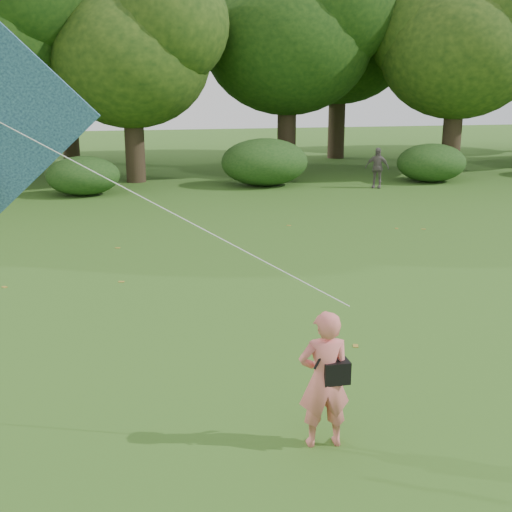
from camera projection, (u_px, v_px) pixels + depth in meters
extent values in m
plane|color=#265114|center=(352.00, 403.00, 8.32)|extent=(100.00, 100.00, 0.00)
imported|color=#EA736E|center=(324.00, 379.00, 7.18)|extent=(0.62, 0.43, 1.62)
imported|color=#6A605E|center=(377.00, 168.00, 25.01)|extent=(0.98, 0.82, 1.57)
cube|color=black|center=(335.00, 372.00, 7.15)|extent=(0.30, 0.20, 0.26)
cylinder|color=black|center=(326.00, 347.00, 7.03)|extent=(0.33, 0.14, 0.47)
cylinder|color=white|center=(164.00, 208.00, 7.06)|extent=(3.83, 1.63, 2.02)
cylinder|color=#3A2D1E|center=(135.00, 144.00, 26.34)|extent=(0.80, 0.80, 3.15)
ellipsoid|color=#1E3F11|center=(131.00, 59.00, 25.47)|extent=(6.40, 6.40, 5.44)
cylinder|color=#3A2D1E|center=(287.00, 131.00, 29.60)|extent=(0.86, 0.86, 3.67)
ellipsoid|color=#1E3F11|center=(288.00, 42.00, 28.57)|extent=(7.60, 7.60, 6.46)
cylinder|color=#3A2D1E|center=(452.00, 135.00, 28.73)|extent=(0.83, 0.83, 3.43)
ellipsoid|color=#1E3F11|center=(458.00, 51.00, 27.78)|extent=(6.80, 6.80, 5.78)
cylinder|color=#3A2D1E|center=(70.00, 128.00, 32.74)|extent=(0.84, 0.84, 3.50)
ellipsoid|color=#1E3F11|center=(64.00, 53.00, 31.78)|extent=(7.00, 7.00, 5.95)
cylinder|color=#3A2D1E|center=(337.00, 120.00, 34.63)|extent=(0.90, 0.90, 4.02)
ellipsoid|color=#1E3F11|center=(339.00, 39.00, 33.53)|extent=(7.80, 7.80, 6.63)
ellipsoid|color=#264919|center=(83.00, 176.00, 23.42)|extent=(2.66, 2.09, 1.42)
ellipsoid|color=#264919|center=(265.00, 162.00, 25.56)|extent=(3.50, 2.75, 1.88)
ellipsoid|color=#264919|center=(431.00, 163.00, 26.58)|extent=(2.94, 2.31, 1.58)
cube|color=olive|center=(356.00, 346.00, 10.11)|extent=(0.11, 0.14, 0.01)
cube|color=olive|center=(424.00, 229.00, 18.13)|extent=(0.14, 0.12, 0.01)
cube|color=olive|center=(397.00, 228.00, 18.21)|extent=(0.11, 0.14, 0.01)
cube|color=olive|center=(289.00, 225.00, 18.59)|extent=(0.14, 0.13, 0.01)
cube|color=olive|center=(121.00, 282.00, 13.36)|extent=(0.14, 0.11, 0.01)
cube|color=olive|center=(5.00, 287.00, 13.01)|extent=(0.14, 0.14, 0.01)
cube|color=olive|center=(118.00, 248.00, 16.08)|extent=(0.14, 0.12, 0.01)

